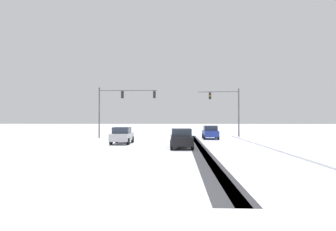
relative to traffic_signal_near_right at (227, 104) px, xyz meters
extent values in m
plane|color=silver|center=(-7.63, -29.79, -4.39)|extent=(300.00, 300.00, 0.00)
cube|color=#38383D|center=(-4.89, -13.94, -4.39)|extent=(1.08, 34.88, 0.01)
cube|color=#38383D|center=(-4.47, -13.94, -4.39)|extent=(0.74, 34.88, 0.01)
cube|color=white|center=(2.87, -15.52, -4.33)|extent=(4.00, 34.88, 0.12)
cylinder|color=#56565B|center=(1.47, -0.09, -1.14)|extent=(0.18, 0.18, 6.50)
cylinder|color=#56565B|center=(-1.23, 0.09, 1.71)|extent=(5.41, 0.47, 0.12)
cube|color=black|center=(-2.31, 0.16, 1.16)|extent=(0.33, 0.26, 0.90)
sphere|color=black|center=(-2.32, 0.00, 1.46)|extent=(0.20, 0.20, 0.20)
sphere|color=orange|center=(-2.32, 0.00, 1.16)|extent=(0.20, 0.20, 0.20)
sphere|color=black|center=(-2.32, 0.00, 0.86)|extent=(0.20, 0.20, 0.20)
cylinder|color=#56565B|center=(-16.73, -2.09, -1.14)|extent=(0.18, 0.18, 6.50)
cylinder|color=#56565B|center=(-12.98, -2.06, 1.71)|extent=(7.50, 0.17, 0.12)
cube|color=black|center=(-13.73, -2.07, 1.16)|extent=(0.32, 0.24, 0.90)
sphere|color=black|center=(-13.74, -1.91, 1.46)|extent=(0.20, 0.20, 0.20)
sphere|color=orange|center=(-13.74, -1.91, 1.16)|extent=(0.20, 0.20, 0.20)
sphere|color=black|center=(-13.74, -1.91, 0.86)|extent=(0.20, 0.20, 0.20)
cube|color=black|center=(-9.61, -2.04, 1.16)|extent=(0.32, 0.24, 0.90)
sphere|color=black|center=(-9.61, -1.88, 1.46)|extent=(0.20, 0.20, 0.20)
sphere|color=orange|center=(-9.61, -1.88, 1.16)|extent=(0.20, 0.20, 0.20)
sphere|color=black|center=(-9.61, -1.88, 0.86)|extent=(0.20, 0.20, 0.20)
cube|color=#233899|center=(-2.65, -3.48, -3.72)|extent=(1.72, 4.11, 0.70)
cube|color=#2D3847|center=(-2.65, -3.63, -3.07)|extent=(1.57, 1.91, 0.60)
cylinder|color=black|center=(-3.45, -2.20, -4.07)|extent=(0.22, 0.64, 0.64)
cylinder|color=black|center=(-1.83, -2.21, -4.07)|extent=(0.22, 0.64, 0.64)
cylinder|color=black|center=(-3.46, -4.75, -4.07)|extent=(0.22, 0.64, 0.64)
cylinder|color=black|center=(-1.85, -4.75, -4.07)|extent=(0.22, 0.64, 0.64)
cube|color=#B7BABF|center=(-11.97, -10.89, -3.72)|extent=(1.72, 4.11, 0.70)
cube|color=#2D3847|center=(-11.97, -11.04, -3.07)|extent=(1.57, 1.91, 0.60)
cylinder|color=black|center=(-12.79, -9.62, -4.07)|extent=(0.22, 0.64, 0.64)
cylinder|color=black|center=(-11.17, -9.61, -4.07)|extent=(0.22, 0.64, 0.64)
cylinder|color=black|center=(-12.77, -12.17, -4.07)|extent=(0.22, 0.64, 0.64)
cylinder|color=black|center=(-11.16, -12.16, -4.07)|extent=(0.22, 0.64, 0.64)
cube|color=black|center=(-6.22, -15.18, -3.72)|extent=(1.87, 4.17, 0.70)
cube|color=#2D3847|center=(-6.21, -15.33, -3.07)|extent=(1.64, 1.96, 0.60)
cylinder|color=black|center=(-7.08, -13.95, -4.07)|extent=(0.25, 0.65, 0.64)
cylinder|color=black|center=(-5.46, -13.88, -4.07)|extent=(0.25, 0.65, 0.64)
cylinder|color=black|center=(-6.97, -16.49, -4.07)|extent=(0.25, 0.65, 0.64)
cylinder|color=black|center=(-5.36, -16.42, -4.07)|extent=(0.25, 0.65, 0.64)
camera|label=1|loc=(-6.28, -39.17, -2.04)|focal=31.19mm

